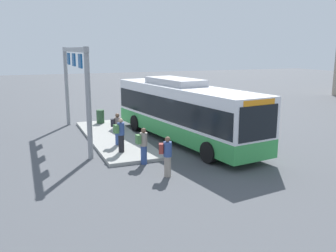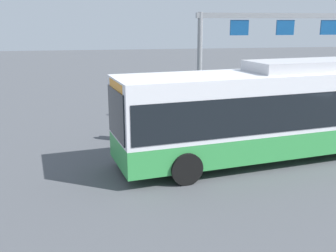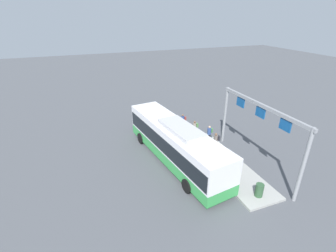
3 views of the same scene
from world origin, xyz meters
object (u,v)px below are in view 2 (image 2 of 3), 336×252
bus_main (281,108)px  person_waiting_near (171,116)px  person_boarding (127,120)px  person_waiting_mid (207,108)px  person_waiting_far (239,107)px

bus_main → person_waiting_near: bus_main is taller
person_waiting_near → person_boarding: bearing=-83.5°
person_waiting_near → person_waiting_mid: (-1.75, -0.58, 0.16)m
person_boarding → person_waiting_far: bearing=119.5°
bus_main → person_boarding: bearing=-38.7°
person_waiting_mid → person_waiting_near: bearing=-87.3°
person_boarding → person_waiting_mid: person_waiting_mid is taller
person_boarding → bus_main: bearing=80.7°
person_boarding → person_waiting_mid: (-3.66, -0.96, 0.16)m
person_waiting_near → person_waiting_far: 3.23m
person_waiting_mid → person_waiting_far: (-1.45, 0.20, 0.00)m
person_waiting_near → person_waiting_mid: size_ratio=1.00×
bus_main → person_waiting_far: (0.04, -3.78, -0.76)m
person_waiting_far → person_boarding: bearing=-72.6°
bus_main → person_waiting_mid: bearing=-77.8°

